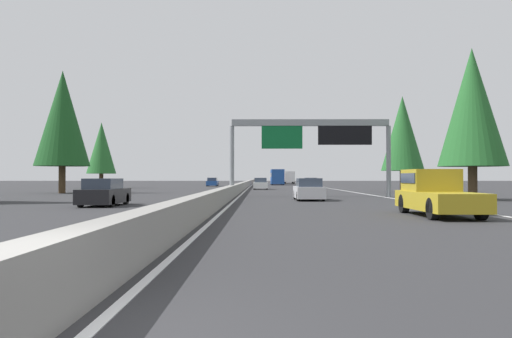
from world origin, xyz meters
name	(u,v)px	position (x,y,z in m)	size (l,w,h in m)	color
ground_plane	(245,189)	(60.00, 0.00, 0.00)	(320.00, 320.00, 0.00)	#2D2D30
median_barrier	(247,184)	(80.00, 0.30, 0.45)	(180.00, 0.56, 0.90)	gray
shoulder_stripe_right	(326,188)	(70.00, -11.52, 0.01)	(160.00, 0.16, 0.01)	silver
shoulder_stripe_median	(249,188)	(70.00, -0.25, 0.01)	(160.00, 0.16, 0.01)	silver
sign_gantry_overhead	(312,135)	(35.68, -6.04, 4.84)	(0.50, 12.68, 6.08)	gray
pickup_mid_left	(436,193)	(16.07, -8.99, 0.91)	(5.60, 2.00, 1.86)	#AD931E
sedan_far_left	(309,190)	(29.74, -5.18, 0.68)	(4.40, 1.80, 1.47)	silver
sedan_distant_b	(311,183)	(67.78, -9.03, 0.68)	(4.40, 1.80, 1.47)	silver
box_truck_near_center	(289,177)	(120.90, -8.96, 1.61)	(8.50, 2.40, 2.95)	white
sedan_far_right	(261,184)	(60.84, -1.97, 0.68)	(4.40, 1.80, 1.47)	white
bus_mid_right	(277,176)	(100.18, -5.37, 1.72)	(11.50, 2.55, 3.10)	#1E4793
minivan_far_center	(275,180)	(118.42, -5.47, 0.95)	(5.00, 1.95, 1.69)	maroon
oncoming_near	(104,193)	(22.92, 6.47, 0.68)	(4.40, 1.80, 1.47)	black
oncoming_far	(212,182)	(83.60, 6.29, 0.68)	(4.40, 1.80, 1.47)	#1E4793
conifer_right_near	(472,107)	(30.38, -16.39, 6.30)	(4.57, 4.57, 10.38)	#4C3823
conifer_right_mid	(402,133)	(49.84, -17.03, 6.18)	(4.48, 4.48, 10.17)	#4C3823
conifer_left_near	(62,118)	(45.04, 17.32, 7.26)	(5.26, 5.26, 11.95)	#4C3823
conifer_left_mid	(101,148)	(68.38, 20.76, 5.71)	(4.13, 4.13, 9.40)	#4C3823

